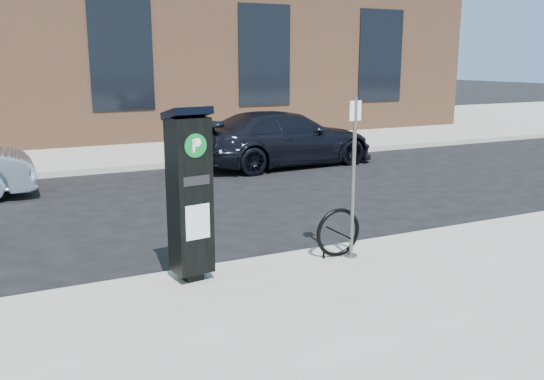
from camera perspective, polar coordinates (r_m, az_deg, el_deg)
ground at (r=8.38m, az=3.15°, el=-6.98°), size 120.00×120.00×0.00m
sidewalk_far at (r=21.42m, az=-15.33°, el=4.89°), size 60.00×12.00×0.15m
curb_near at (r=8.34m, az=3.22°, el=-6.54°), size 60.00×0.12×0.16m
curb_far at (r=15.64m, az=-11.20°, el=2.35°), size 60.00×0.12×0.16m
building at (r=24.23m, az=-17.29°, el=15.29°), size 28.00×10.05×8.25m
parking_kiosk at (r=7.03m, az=-8.16°, el=-0.29°), size 0.55×0.50×2.16m
sign_pole at (r=7.86m, az=8.05°, el=1.00°), size 0.19×0.18×2.20m
bike_rack at (r=8.05m, az=6.57°, el=-4.23°), size 0.70×0.06×0.69m
car_dark at (r=15.77m, az=1.26°, el=5.13°), size 5.25×2.42×1.49m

